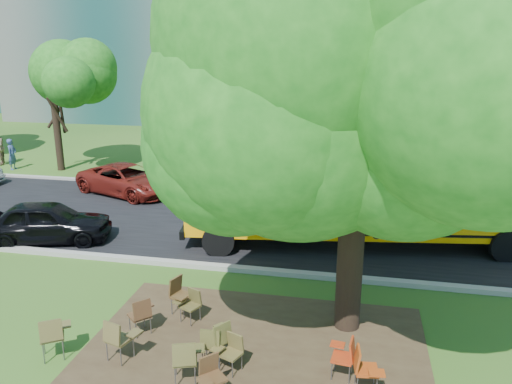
% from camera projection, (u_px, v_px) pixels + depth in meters
% --- Properties ---
extents(ground, '(160.00, 160.00, 0.00)m').
position_uv_depth(ground, '(217.00, 329.00, 11.11)').
color(ground, '#264816').
rests_on(ground, ground).
extents(dirt_patch, '(7.00, 4.50, 0.03)m').
position_uv_depth(dirt_patch, '(256.00, 346.00, 10.44)').
color(dirt_patch, '#382819').
rests_on(dirt_patch, ground).
extents(asphalt_road, '(80.00, 8.00, 0.04)m').
position_uv_depth(asphalt_road, '(271.00, 224.00, 17.70)').
color(asphalt_road, black).
rests_on(asphalt_road, ground).
extents(kerb_near, '(80.00, 0.25, 0.14)m').
position_uv_depth(kerb_near, '(246.00, 270.00, 13.92)').
color(kerb_near, gray).
rests_on(kerb_near, ground).
extents(kerb_far, '(80.00, 0.25, 0.14)m').
position_uv_depth(kerb_far, '(287.00, 191.00, 21.54)').
color(kerb_far, gray).
rests_on(kerb_far, ground).
extents(bg_tree_0, '(5.20, 5.20, 7.18)m').
position_uv_depth(bg_tree_0, '(51.00, 79.00, 24.40)').
color(bg_tree_0, black).
rests_on(bg_tree_0, ground).
extents(bg_tree_2, '(4.80, 4.80, 6.62)m').
position_uv_depth(bg_tree_2, '(207.00, 84.00, 25.97)').
color(bg_tree_2, black).
rests_on(bg_tree_2, ground).
extents(bg_tree_3, '(5.60, 5.60, 7.84)m').
position_uv_depth(bg_tree_3, '(484.00, 72.00, 21.36)').
color(bg_tree_3, black).
rests_on(bg_tree_3, ground).
extents(main_tree, '(7.20, 7.20, 8.72)m').
position_uv_depth(main_tree, '(359.00, 96.00, 9.78)').
color(main_tree, black).
rests_on(main_tree, ground).
extents(school_bus, '(12.23, 4.32, 2.93)m').
position_uv_depth(school_bus, '(397.00, 193.00, 15.45)').
color(school_bus, '#EE9B07').
rests_on(school_bus, ground).
extents(chair_0, '(0.61, 0.77, 0.93)m').
position_uv_depth(chair_0, '(53.00, 333.00, 9.89)').
color(chair_0, brown).
rests_on(chair_0, ground).
extents(chair_1, '(0.72, 0.56, 0.92)m').
position_uv_depth(chair_1, '(118.00, 337.00, 9.77)').
color(chair_1, brown).
rests_on(chair_1, ground).
extents(chair_2, '(0.63, 0.69, 0.92)m').
position_uv_depth(chair_2, '(186.00, 357.00, 9.13)').
color(chair_2, brown).
rests_on(chair_2, ground).
extents(chair_3, '(0.63, 0.49, 0.78)m').
position_uv_depth(chair_3, '(231.00, 349.00, 9.52)').
color(chair_3, brown).
rests_on(chair_3, ground).
extents(chair_4, '(0.54, 0.51, 0.83)m').
position_uv_depth(chair_4, '(213.00, 342.00, 9.70)').
color(chair_4, '#4C4821').
rests_on(chair_4, ground).
extents(chair_5, '(0.56, 0.70, 0.82)m').
position_uv_depth(chair_5, '(211.00, 374.00, 8.77)').
color(chair_5, '#50341C').
rests_on(chair_5, ground).
extents(chair_6, '(0.49, 0.59, 0.84)m').
position_uv_depth(chair_6, '(346.00, 354.00, 9.32)').
color(chair_6, '#A43011').
rests_on(chair_6, ground).
extents(chair_7, '(0.56, 0.58, 0.87)m').
position_uv_depth(chair_7, '(364.00, 366.00, 8.91)').
color(chair_7, '#A33C11').
rests_on(chair_7, ground).
extents(chair_8, '(0.60, 0.75, 0.88)m').
position_uv_depth(chair_8, '(141.00, 312.00, 10.73)').
color(chair_8, '#4E311B').
rests_on(chair_8, ground).
extents(chair_9, '(0.64, 0.51, 0.79)m').
position_uv_depth(chair_9, '(191.00, 302.00, 11.27)').
color(chair_9, '#4F4722').
rests_on(chair_9, ground).
extents(chair_10, '(0.57, 0.72, 0.91)m').
position_uv_depth(chair_10, '(179.00, 292.00, 11.56)').
color(chair_10, '#4F371C').
rests_on(chair_10, ground).
extents(chair_11, '(0.61, 0.77, 0.90)m').
position_uv_depth(chair_11, '(220.00, 337.00, 9.78)').
color(chair_11, brown).
rests_on(chair_11, ground).
extents(black_car, '(4.24, 2.58, 1.35)m').
position_uv_depth(black_car, '(47.00, 222.00, 15.94)').
color(black_car, black).
rests_on(black_car, ground).
extents(bg_car_red, '(5.05, 3.65, 1.28)m').
position_uv_depth(bg_car_red, '(127.00, 180.00, 21.20)').
color(bg_car_red, '#5C150F').
rests_on(bg_car_red, ground).
extents(pedestrian_a, '(0.43, 0.61, 1.59)m').
position_uv_depth(pedestrian_a, '(12.00, 154.00, 25.54)').
color(pedestrian_a, '#354A79').
rests_on(pedestrian_a, ground).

